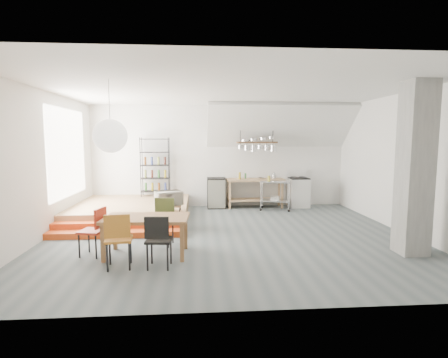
{
  "coord_description": "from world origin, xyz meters",
  "views": [
    {
      "loc": [
        -0.69,
        -7.63,
        2.14
      ],
      "look_at": [
        -0.06,
        0.8,
        1.18
      ],
      "focal_mm": 28.0,
      "sensor_mm": 36.0,
      "label": 1
    }
  ],
  "objects": [
    {
      "name": "floor",
      "position": [
        0.0,
        0.0,
        0.0
      ],
      "size": [
        8.0,
        8.0,
        0.0
      ],
      "primitive_type": "plane",
      "color": "#525D5F",
      "rests_on": "ground"
    },
    {
      "name": "wall_back",
      "position": [
        0.0,
        3.5,
        1.6
      ],
      "size": [
        8.0,
        0.04,
        3.2
      ],
      "primitive_type": "cube",
      "color": "silver",
      "rests_on": "ground"
    },
    {
      "name": "wall_left",
      "position": [
        -4.0,
        0.0,
        1.6
      ],
      "size": [
        0.04,
        7.0,
        3.2
      ],
      "primitive_type": "cube",
      "color": "silver",
      "rests_on": "ground"
    },
    {
      "name": "wall_right",
      "position": [
        4.0,
        0.0,
        1.6
      ],
      "size": [
        0.04,
        7.0,
        3.2
      ],
      "primitive_type": "cube",
      "color": "silver",
      "rests_on": "ground"
    },
    {
      "name": "ceiling",
      "position": [
        0.0,
        0.0,
        3.2
      ],
      "size": [
        8.0,
        7.0,
        0.02
      ],
      "primitive_type": "cube",
      "color": "white",
      "rests_on": "wall_back"
    },
    {
      "name": "slope_ceiling",
      "position": [
        1.8,
        2.9,
        2.55
      ],
      "size": [
        4.4,
        1.44,
        1.32
      ],
      "primitive_type": "cube",
      "rotation": [
        -0.73,
        0.0,
        0.0
      ],
      "color": "white",
      "rests_on": "wall_back"
    },
    {
      "name": "window_pane",
      "position": [
        -3.98,
        1.5,
        1.8
      ],
      "size": [
        0.02,
        2.5,
        2.2
      ],
      "primitive_type": "cube",
      "color": "white",
      "rests_on": "wall_left"
    },
    {
      "name": "platform",
      "position": [
        -2.5,
        2.0,
        0.2
      ],
      "size": [
        3.0,
        3.0,
        0.4
      ],
      "primitive_type": "cube",
      "color": "#A38151",
      "rests_on": "ground"
    },
    {
      "name": "step_lower",
      "position": [
        -2.5,
        0.05,
        0.07
      ],
      "size": [
        3.0,
        0.35,
        0.13
      ],
      "primitive_type": "cube",
      "color": "#D54C19",
      "rests_on": "ground"
    },
    {
      "name": "step_upper",
      "position": [
        -2.5,
        0.4,
        0.13
      ],
      "size": [
        3.0,
        0.35,
        0.27
      ],
      "primitive_type": "cube",
      "color": "#D54C19",
      "rests_on": "ground"
    },
    {
      "name": "concrete_column",
      "position": [
        3.3,
        -1.5,
        1.6
      ],
      "size": [
        0.5,
        0.5,
        3.2
      ],
      "primitive_type": "cube",
      "color": "slate",
      "rests_on": "ground"
    },
    {
      "name": "kitchen_counter",
      "position": [
        1.1,
        3.15,
        0.63
      ],
      "size": [
        1.8,
        0.6,
        0.91
      ],
      "color": "#A38151",
      "rests_on": "ground"
    },
    {
      "name": "stove",
      "position": [
        2.5,
        3.16,
        0.48
      ],
      "size": [
        0.6,
        0.6,
        1.18
      ],
      "color": "white",
      "rests_on": "ground"
    },
    {
      "name": "pot_rack",
      "position": [
        1.13,
        2.92,
        1.98
      ],
      "size": [
        1.2,
        0.5,
        1.43
      ],
      "color": "#402A19",
      "rests_on": "ceiling"
    },
    {
      "name": "wire_shelving",
      "position": [
        -2.0,
        3.2,
        1.33
      ],
      "size": [
        0.88,
        0.38,
        1.8
      ],
      "color": "black",
      "rests_on": "platform"
    },
    {
      "name": "microwave_shelf",
      "position": [
        -1.4,
        0.75,
        0.55
      ],
      "size": [
        0.6,
        0.4,
        0.16
      ],
      "color": "#A38151",
      "rests_on": "platform"
    },
    {
      "name": "paper_lantern",
      "position": [
        -2.25,
        -1.21,
        2.2
      ],
      "size": [
        0.6,
        0.6,
        0.6
      ],
      "primitive_type": "sphere",
      "color": "white",
      "rests_on": "ceiling"
    },
    {
      "name": "dining_table",
      "position": [
        -1.65,
        -1.25,
        0.65
      ],
      "size": [
        1.57,
        0.94,
        0.73
      ],
      "rotation": [
        0.0,
        0.0,
        -0.05
      ],
      "color": "#926135",
      "rests_on": "ground"
    },
    {
      "name": "chair_mustard",
      "position": [
        -2.0,
        -1.92,
        0.56
      ],
      "size": [
        0.48,
        0.48,
        0.94
      ],
      "rotation": [
        0.0,
        0.0,
        3.27
      ],
      "color": "#A6641C",
      "rests_on": "ground"
    },
    {
      "name": "chair_black",
      "position": [
        -1.35,
        -1.96,
        0.54
      ],
      "size": [
        0.45,
        0.45,
        0.91
      ],
      "rotation": [
        0.0,
        0.0,
        3.06
      ],
      "color": "black",
      "rests_on": "ground"
    },
    {
      "name": "chair_olive",
      "position": [
        -1.41,
        -0.56,
        0.56
      ],
      "size": [
        0.5,
        0.5,
        0.94
      ],
      "rotation": [
        0.0,
        0.0,
        -0.2
      ],
      "color": "#4D5A2A",
      "rests_on": "ground"
    },
    {
      "name": "chair_red",
      "position": [
        -2.58,
        -1.21,
        0.54
      ],
      "size": [
        0.49,
        0.49,
        0.9
      ],
      "rotation": [
        0.0,
        0.0,
        -1.81
      ],
      "color": "red",
      "rests_on": "ground"
    },
    {
      "name": "rolling_cart",
      "position": [
        1.64,
        2.7,
        0.58
      ],
      "size": [
        1.0,
        0.72,
        0.89
      ],
      "rotation": [
        0.0,
        0.0,
        -0.27
      ],
      "color": "silver",
      "rests_on": "ground"
    },
    {
      "name": "mini_fridge",
      "position": [
        -0.12,
        3.2,
        0.47
      ],
      "size": [
        0.55,
        0.55,
        0.94
      ],
      "primitive_type": "cube",
      "color": "black",
      "rests_on": "ground"
    },
    {
      "name": "microwave",
      "position": [
        -1.4,
        0.75,
        0.73
      ],
      "size": [
        0.72,
        0.62,
        0.34
      ],
      "primitive_type": "imported",
      "rotation": [
        0.0,
        0.0,
        0.43
      ],
      "color": "beige",
      "rests_on": "microwave_shelf"
    },
    {
      "name": "bowl",
      "position": [
        1.27,
        3.1,
        0.93
      ],
      "size": [
        0.24,
        0.24,
        0.05
      ],
      "primitive_type": "imported",
      "rotation": [
        0.0,
        0.0,
        -0.32
      ],
      "color": "silver",
      "rests_on": "kitchen_counter"
    }
  ]
}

